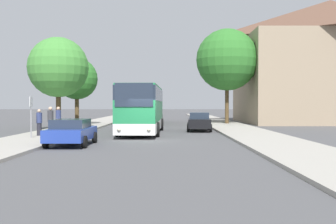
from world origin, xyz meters
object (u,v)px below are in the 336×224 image
at_px(parked_car_left_curb, 70,132).
at_px(tree_left_near, 76,79).
at_px(bus_front, 141,108).
at_px(bus_middle, 148,107).
at_px(pedestrian_waiting_far, 38,122).
at_px(pedestrian_waiting_near, 50,121).
at_px(tree_left_far, 57,67).
at_px(parked_car_right_near, 198,121).
at_px(tree_right_near, 226,60).
at_px(pedestrian_walking_back, 57,120).
at_px(bus_stop_sign, 30,112).

distance_m(parked_car_left_curb, tree_left_near, 18.97).
height_order(bus_front, bus_middle, bus_middle).
relative_size(bus_middle, pedestrian_waiting_far, 7.10).
bearing_deg(pedestrian_waiting_near, pedestrian_waiting_far, 54.83).
height_order(pedestrian_waiting_near, tree_left_far, tree_left_far).
xyz_separation_m(bus_front, bus_middle, (-0.20, 15.31, 0.01)).
height_order(parked_car_right_near, tree_right_near, tree_right_near).
bearing_deg(pedestrian_walking_back, parked_car_right_near, 171.47).
distance_m(pedestrian_waiting_far, tree_left_near, 13.92).
relative_size(bus_stop_sign, tree_left_near, 0.38).
relative_size(pedestrian_walking_back, tree_left_far, 0.25).
xyz_separation_m(parked_car_right_near, tree_left_far, (-11.38, -0.31, 4.35)).
height_order(bus_front, parked_car_right_near, bus_front).
height_order(parked_car_left_curb, parked_car_right_near, parked_car_right_near).
bearing_deg(tree_left_far, bus_middle, 62.68).
bearing_deg(bus_middle, tree_left_far, -116.03).
xyz_separation_m(pedestrian_waiting_near, pedestrian_waiting_far, (-0.93, 0.68, -0.09)).
distance_m(parked_car_right_near, bus_stop_sign, 13.60).
bearing_deg(bus_front, pedestrian_waiting_near, -138.17).
bearing_deg(parked_car_right_near, pedestrian_waiting_near, 39.61).
xyz_separation_m(parked_car_right_near, pedestrian_walking_back, (-10.17, -4.66, 0.31)).
relative_size(parked_car_right_near, bus_stop_sign, 1.87).
bearing_deg(parked_car_left_curb, parked_car_right_near, 56.10).
bearing_deg(pedestrian_walking_back, bus_stop_sign, 45.58).
bearing_deg(pedestrian_walking_back, pedestrian_waiting_far, 37.07).
distance_m(bus_stop_sign, tree_left_near, 15.24).
relative_size(bus_front, pedestrian_walking_back, 6.08).
xyz_separation_m(bus_front, pedestrian_waiting_far, (-6.40, -3.97, -0.85)).
xyz_separation_m(pedestrian_walking_back, tree_left_near, (-1.37, 11.47, 3.58)).
xyz_separation_m(pedestrian_waiting_near, tree_right_near, (13.62, 16.79, 5.75)).
bearing_deg(tree_left_near, parked_car_right_near, -30.54).
bearing_deg(parked_car_left_curb, pedestrian_waiting_far, 124.50).
distance_m(bus_middle, tree_left_far, 14.97).
relative_size(parked_car_left_curb, tree_left_near, 0.65).
xyz_separation_m(bus_front, tree_left_far, (-6.91, 2.32, 3.27)).
xyz_separation_m(bus_stop_sign, tree_left_far, (-0.52, 7.82, 3.41)).
bearing_deg(pedestrian_waiting_far, parked_car_right_near, -23.23).
bearing_deg(tree_right_near, pedestrian_waiting_far, -132.10).
distance_m(pedestrian_waiting_far, tree_left_far, 7.54).
bearing_deg(pedestrian_waiting_near, bus_middle, -13.76).
bearing_deg(bus_front, parked_car_right_near, 32.01).
bearing_deg(tree_right_near, tree_left_far, -146.90).
distance_m(bus_middle, pedestrian_walking_back, 18.20).
relative_size(parked_car_right_near, tree_right_near, 0.48).
xyz_separation_m(parked_car_left_curb, tree_right_near, (11.31, 20.83, 6.11)).
distance_m(pedestrian_waiting_far, pedestrian_walking_back, 2.06).
relative_size(bus_front, pedestrian_waiting_near, 6.02).
height_order(parked_car_left_curb, tree_right_near, tree_right_near).
bearing_deg(tree_left_far, tree_left_near, 91.32).
relative_size(bus_middle, parked_car_right_near, 2.55).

